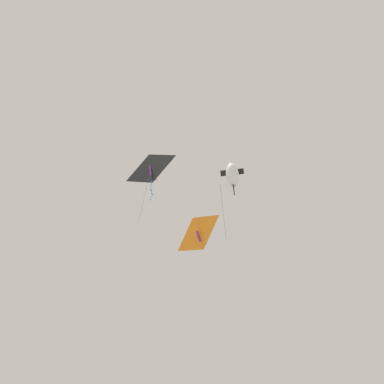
# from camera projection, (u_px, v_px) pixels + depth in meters

# --- Properties ---
(kite_fish_mid_left) EXTENTS (2.19, 1.62, 5.33)m
(kite_fish_mid_left) POSITION_uv_depth(u_px,v_px,m) (232.00, 175.00, 39.78)
(kite_fish_mid_left) COLOR white
(kite_delta_upper_right) EXTENTS (3.09, 1.36, 6.69)m
(kite_delta_upper_right) POSITION_uv_depth(u_px,v_px,m) (151.00, 169.00, 45.62)
(kite_delta_upper_right) COLOR black
(kite_delta_low_drifter) EXTENTS (2.90, 1.10, 1.74)m
(kite_delta_low_drifter) POSITION_uv_depth(u_px,v_px,m) (199.00, 234.00, 41.34)
(kite_delta_low_drifter) COLOR orange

